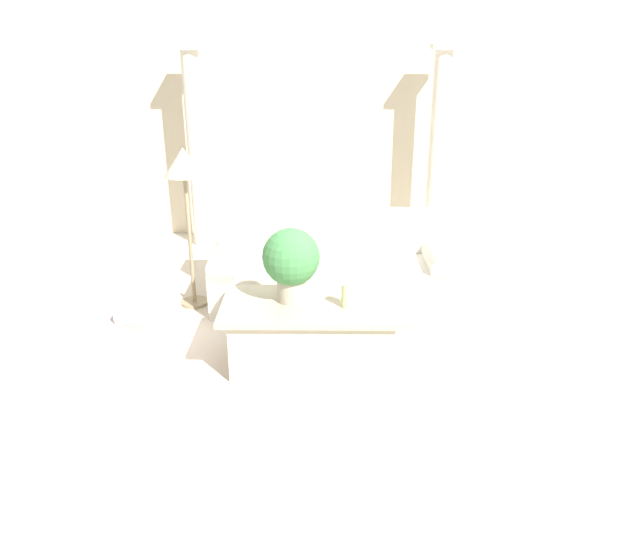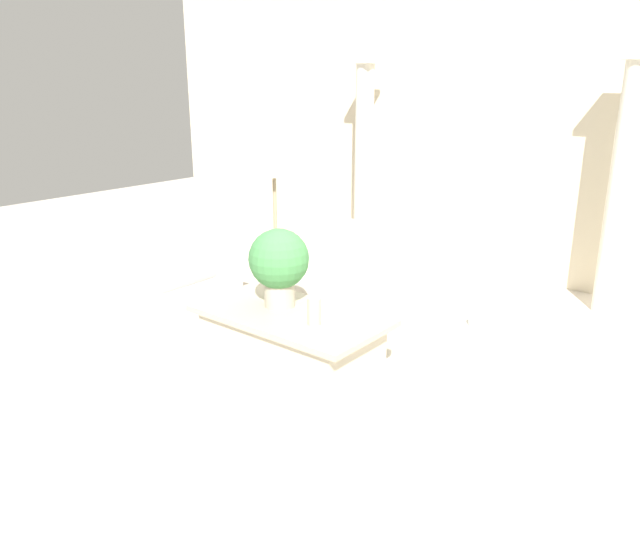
% 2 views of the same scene
% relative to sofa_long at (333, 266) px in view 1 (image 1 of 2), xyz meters
% --- Properties ---
extents(ground_plane, '(16.00, 16.00, 0.00)m').
position_rel_sofa_long_xyz_m(ground_plane, '(-0.09, -0.81, -0.33)').
color(ground_plane, beige).
extents(wall_back, '(10.00, 0.06, 3.20)m').
position_rel_sofa_long_xyz_m(wall_back, '(-0.09, 2.06, 1.27)').
color(wall_back, beige).
rests_on(wall_back, ground_plane).
extents(sofa_long, '(2.25, 0.90, 0.81)m').
position_rel_sofa_long_xyz_m(sofa_long, '(0.00, 0.00, 0.00)').
color(sofa_long, beige).
rests_on(sofa_long, ground_plane).
extents(loveseat, '(1.43, 0.90, 0.81)m').
position_rel_sofa_long_xyz_m(loveseat, '(-2.06, -0.96, 0.01)').
color(loveseat, beige).
rests_on(loveseat, ground_plane).
extents(coffee_table, '(1.38, 0.74, 0.50)m').
position_rel_sofa_long_xyz_m(coffee_table, '(-0.18, -1.23, -0.07)').
color(coffee_table, beige).
rests_on(coffee_table, ground_plane).
extents(potted_plant, '(0.44, 0.44, 0.57)m').
position_rel_sofa_long_xyz_m(potted_plant, '(-0.33, -1.17, 0.50)').
color(potted_plant, '#B2A893').
rests_on(potted_plant, coffee_table).
extents(pillar_candle, '(0.09, 0.09, 0.19)m').
position_rel_sofa_long_xyz_m(pillar_candle, '(0.09, -1.29, 0.26)').
color(pillar_candle, beige).
rests_on(pillar_candle, coffee_table).
extents(floor_lamp, '(0.36, 0.36, 1.48)m').
position_rel_sofa_long_xyz_m(floor_lamp, '(-1.32, -0.15, 0.92)').
color(floor_lamp, gray).
rests_on(floor_lamp, ground_plane).
extents(column_left, '(0.29, 0.29, 2.29)m').
position_rel_sofa_long_xyz_m(column_left, '(-1.56, 1.61, 0.84)').
color(column_left, silver).
rests_on(column_left, ground_plane).
extents(column_right, '(0.29, 0.29, 2.29)m').
position_rel_sofa_long_xyz_m(column_right, '(1.21, 1.61, 0.84)').
color(column_right, silver).
rests_on(column_right, ground_plane).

